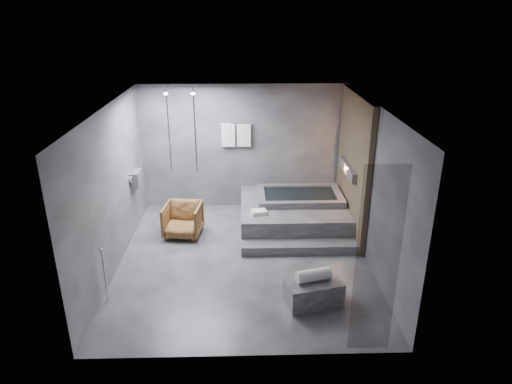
{
  "coord_description": "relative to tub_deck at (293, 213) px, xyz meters",
  "views": [
    {
      "loc": [
        0.01,
        -7.3,
        4.29
      ],
      "look_at": [
        0.23,
        0.3,
        1.21
      ],
      "focal_mm": 32.0,
      "sensor_mm": 36.0,
      "label": 1
    }
  ],
  "objects": [
    {
      "name": "concrete_bench",
      "position": [
        0.03,
        -2.8,
        -0.06
      ],
      "size": [
        0.94,
        0.66,
        0.38
      ],
      "primitive_type": "cube",
      "rotation": [
        0.0,
        0.0,
        0.24
      ],
      "color": "#38383B",
      "rests_on": "ground"
    },
    {
      "name": "driftwood_chair",
      "position": [
        -2.27,
        -0.44,
        0.08
      ],
      "size": [
        0.8,
        0.82,
        0.67
      ],
      "primitive_type": "imported",
      "rotation": [
        0.0,
        0.0,
        -0.12
      ],
      "color": "#412610",
      "rests_on": "ground"
    },
    {
      "name": "rolled_towel",
      "position": [
        0.02,
        -2.77,
        0.23
      ],
      "size": [
        0.57,
        0.32,
        0.19
      ],
      "primitive_type": "cylinder",
      "rotation": [
        0.0,
        1.57,
        0.25
      ],
      "color": "white",
      "rests_on": "concrete_bench"
    },
    {
      "name": "tub_deck",
      "position": [
        0.0,
        0.0,
        0.0
      ],
      "size": [
        2.2,
        2.0,
        0.5
      ],
      "primitive_type": "cube",
      "color": "#343436",
      "rests_on": "ground"
    },
    {
      "name": "room",
      "position": [
        -0.65,
        -1.21,
        1.48
      ],
      "size": [
        5.0,
        5.04,
        2.82
      ],
      "color": "#2F2F31",
      "rests_on": "ground"
    },
    {
      "name": "deck_towel",
      "position": [
        -0.75,
        -0.54,
        0.29
      ],
      "size": [
        0.32,
        0.26,
        0.08
      ],
      "primitive_type": "cube",
      "rotation": [
        0.0,
        0.0,
        0.17
      ],
      "color": "white",
      "rests_on": "tub_deck"
    },
    {
      "name": "tub_step",
      "position": [
        0.0,
        -1.18,
        -0.16
      ],
      "size": [
        2.2,
        0.36,
        0.18
      ],
      "primitive_type": "cube",
      "color": "#343436",
      "rests_on": "ground"
    }
  ]
}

